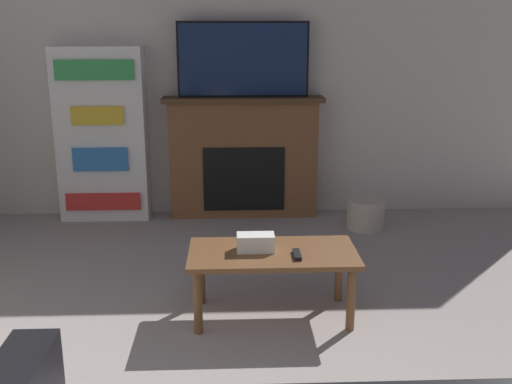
{
  "coord_description": "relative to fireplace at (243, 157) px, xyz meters",
  "views": [
    {
      "loc": [
        -0.11,
        -0.84,
        1.69
      ],
      "look_at": [
        0.04,
        2.69,
        0.71
      ],
      "focal_mm": 42.0,
      "sensor_mm": 36.0,
      "label": 1
    }
  ],
  "objects": [
    {
      "name": "coffee_table",
      "position": [
        0.13,
        -2.01,
        -0.19
      ],
      "size": [
        0.99,
        0.51,
        0.42
      ],
      "color": "brown",
      "rests_on": "ground_plane"
    },
    {
      "name": "fireplace",
      "position": [
        0.0,
        0.0,
        0.0
      ],
      "size": [
        1.42,
        0.28,
        1.09
      ],
      "color": "brown",
      "rests_on": "ground_plane"
    },
    {
      "name": "wall_back",
      "position": [
        0.0,
        0.14,
        0.8
      ],
      "size": [
        6.21,
        0.06,
        2.7
      ],
      "color": "beige",
      "rests_on": "ground_plane"
    },
    {
      "name": "tissue_box",
      "position": [
        0.03,
        -1.99,
        -0.08
      ],
      "size": [
        0.22,
        0.12,
        0.1
      ],
      "color": "white",
      "rests_on": "coffee_table"
    },
    {
      "name": "remote_control",
      "position": [
        0.26,
        -2.1,
        -0.12
      ],
      "size": [
        0.04,
        0.15,
        0.02
      ],
      "color": "black",
      "rests_on": "coffee_table"
    },
    {
      "name": "bookshelf",
      "position": [
        -1.25,
        -0.02,
        0.21
      ],
      "size": [
        0.78,
        0.29,
        1.53
      ],
      "color": "white",
      "rests_on": "ground_plane"
    },
    {
      "name": "storage_basket",
      "position": [
        1.04,
        -0.42,
        -0.42
      ],
      "size": [
        0.32,
        0.32,
        0.26
      ],
      "color": "#BCB29E",
      "rests_on": "ground_plane"
    },
    {
      "name": "tv",
      "position": [
        0.0,
        -0.02,
        0.86
      ],
      "size": [
        1.14,
        0.03,
        0.64
      ],
      "color": "black",
      "rests_on": "fireplace"
    }
  ]
}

